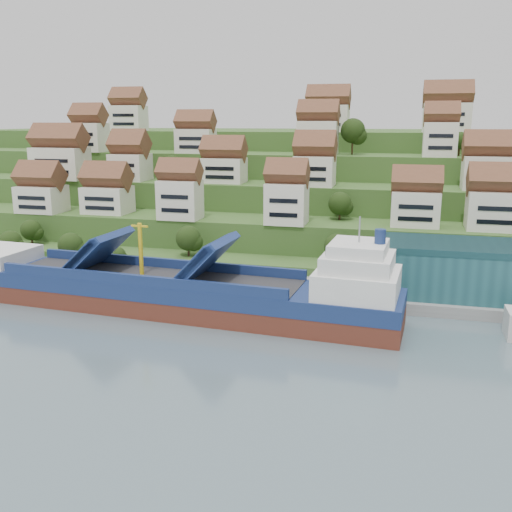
# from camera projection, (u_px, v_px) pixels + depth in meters

# --- Properties ---
(ground) EXTENTS (300.00, 300.00, 0.00)m
(ground) POSITION_uv_depth(u_px,v_px,m) (250.00, 317.00, 102.99)
(ground) COLOR slate
(ground) RESTS_ON ground
(quay) EXTENTS (180.00, 14.00, 2.20)m
(quay) POSITION_uv_depth(u_px,v_px,m) (368.00, 296.00, 112.01)
(quay) COLOR gray
(quay) RESTS_ON ground
(pebble_beach) EXTENTS (45.00, 20.00, 1.00)m
(pebble_beach) POSITION_uv_depth(u_px,v_px,m) (15.00, 276.00, 128.21)
(pebble_beach) COLOR gray
(pebble_beach) RESTS_ON ground
(hillside) EXTENTS (260.00, 128.00, 31.00)m
(hillside) POSITION_uv_depth(u_px,v_px,m) (327.00, 191.00, 198.01)
(hillside) COLOR #2D4C1E
(hillside) RESTS_ON ground
(hillside_village) EXTENTS (155.71, 63.16, 28.54)m
(hillside_village) POSITION_uv_depth(u_px,v_px,m) (315.00, 161.00, 152.61)
(hillside_village) COLOR silver
(hillside_village) RESTS_ON ground
(hillside_trees) EXTENTS (144.08, 62.14, 32.05)m
(hillside_trees) POSITION_uv_depth(u_px,v_px,m) (276.00, 194.00, 142.28)
(hillside_trees) COLOR #233A13
(hillside_trees) RESTS_ON ground
(flagpole) EXTENTS (1.28, 0.16, 8.00)m
(flagpole) POSITION_uv_depth(u_px,v_px,m) (358.00, 273.00, 106.41)
(flagpole) COLOR gray
(flagpole) RESTS_ON quay
(beach_huts) EXTENTS (14.40, 3.70, 2.20)m
(beach_huts) POSITION_uv_depth(u_px,v_px,m) (3.00, 270.00, 127.15)
(beach_huts) COLOR white
(beach_huts) RESTS_ON pebble_beach
(cargo_ship) EXTENTS (88.04, 19.19, 19.49)m
(cargo_ship) POSITION_uv_depth(u_px,v_px,m) (176.00, 292.00, 105.76)
(cargo_ship) COLOR #5B281C
(cargo_ship) RESTS_ON ground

